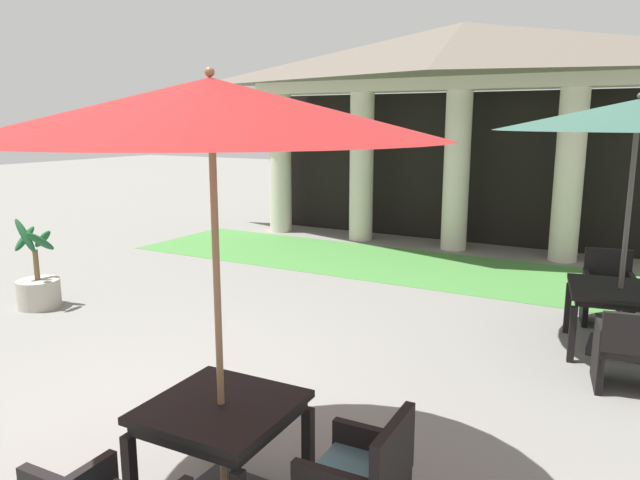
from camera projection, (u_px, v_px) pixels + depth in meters
name	position (u px, v px, depth m)	size (l,w,h in m)	color
ground_plane	(162.00, 429.00, 4.95)	(60.00, 60.00, 0.00)	gray
background_pavilion	(462.00, 81.00, 11.38)	(9.36, 2.67, 4.31)	beige
lawn_strip	(423.00, 267.00, 10.41)	(11.16, 2.61, 0.01)	#47843D
patio_table_near_foreground	(222.00, 418.00, 3.88)	(0.93, 0.93, 0.72)	black
patio_umbrella_near_foreground	(211.00, 113.00, 3.50)	(2.83, 2.83, 2.82)	#2D2D2D
patio_table_mid_left	(620.00, 296.00, 6.50)	(1.19, 1.19, 0.73)	black
patio_umbrella_mid_left	(638.00, 117.00, 6.13)	(2.89, 2.89, 2.79)	#2D2D2D
patio_chair_mid_left_north	(607.00, 291.00, 7.49)	(0.66, 0.62, 0.92)	black
patio_chair_mid_left_south	(631.00, 351.00, 5.60)	(0.69, 0.65, 0.82)	black
potted_palm_left_edge	(38.00, 286.00, 8.15)	(0.56, 0.56, 1.27)	#B2AD9E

